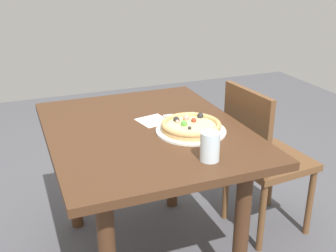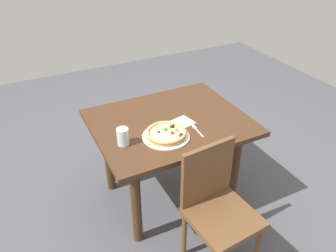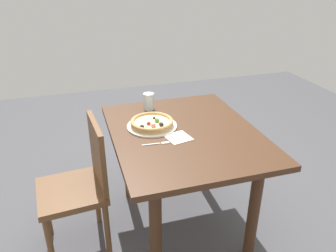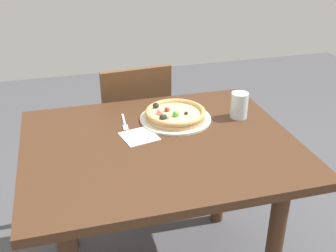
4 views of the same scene
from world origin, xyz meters
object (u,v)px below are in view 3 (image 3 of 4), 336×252
pizza (152,123)px  napkin (178,137)px  dining_table (184,147)px  fork (158,143)px  plate (152,126)px  drinking_glass (149,101)px  chair_near (81,183)px

pizza → napkin: 0.23m
dining_table → fork: size_ratio=6.77×
plate → pizza: 0.03m
napkin → plate: bearing=-149.2°
pizza → drinking_glass: drinking_glass is taller
chair_near → fork: bearing=-109.0°
chair_near → plate: chair_near is taller
plate → fork: bearing=-5.2°
dining_table → plate: (-0.12, -0.18, 0.12)m
chair_near → plate: (-0.12, 0.49, 0.27)m
dining_table → chair_near: (-0.01, -0.67, -0.14)m
napkin → fork: bearing=-74.4°
chair_near → napkin: chair_near is taller
chair_near → napkin: bearing=-102.3°
pizza → fork: size_ratio=1.68×
dining_table → fork: bearing=-61.2°
drinking_glass → napkin: drinking_glass is taller
dining_table → pizza: (-0.12, -0.18, 0.15)m
chair_near → drinking_glass: bearing=-57.9°
plate → pizza: (0.00, 0.00, 0.03)m
plate → fork: 0.23m
chair_near → plate: size_ratio=2.67×
plate → chair_near: bearing=-76.7°
chair_near → drinking_glass: 0.75m
dining_table → chair_near: bearing=-90.5°
chair_near → napkin: (0.08, 0.60, 0.26)m
dining_table → chair_near: size_ratio=1.29×
dining_table → drinking_glass: drinking_glass is taller
dining_table → pizza: bearing=-123.2°
fork → plate: bearing=88.6°
chair_near → fork: chair_near is taller
dining_table → drinking_glass: bearing=-162.4°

